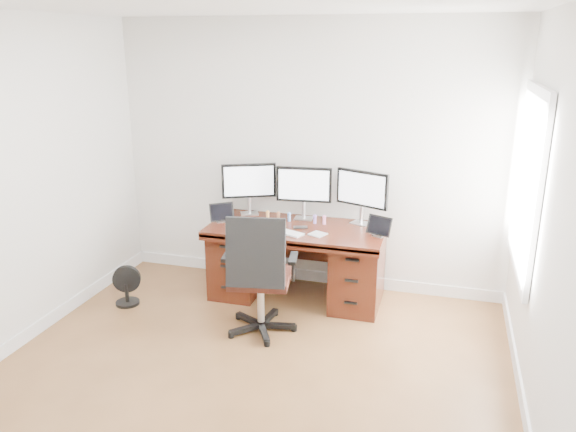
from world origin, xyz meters
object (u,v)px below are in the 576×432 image
(desk, at_px, (297,259))
(keyboard, at_px, (289,233))
(floor_fan, at_px, (126,286))
(monitor_center, at_px, (304,186))
(office_chair, at_px, (260,295))

(desk, distance_m, keyboard, 0.43)
(desk, bearing_deg, keyboard, -93.62)
(floor_fan, distance_m, monitor_center, 1.99)
(monitor_center, bearing_deg, keyboard, -97.81)
(office_chair, distance_m, floor_fan, 1.45)
(desk, distance_m, monitor_center, 0.72)
(keyboard, bearing_deg, monitor_center, 110.03)
(desk, relative_size, monitor_center, 3.09)
(desk, bearing_deg, monitor_center, 89.96)
(desk, xyz_separation_m, monitor_center, (0.00, 0.24, 0.68))
(desk, relative_size, office_chair, 1.53)
(monitor_center, bearing_deg, office_chair, -102.51)
(desk, xyz_separation_m, keyboard, (-0.02, -0.24, 0.36))
(office_chair, height_order, floor_fan, office_chair)
(monitor_center, bearing_deg, desk, -96.00)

